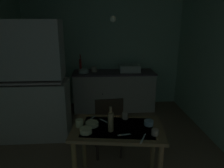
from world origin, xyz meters
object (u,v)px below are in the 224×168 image
Objects in this scene: sink_basin at (130,68)px; mug_tall at (125,116)px; hand_pump at (80,64)px; hutch_cabinet at (33,86)px; mixing_bowl_counter at (83,71)px; chair_far_side at (108,125)px; glass_bottle at (110,121)px; dining_table at (118,136)px; serving_bowl_wide at (92,124)px.

mug_tall is (-0.36, -2.11, -0.15)m from sink_basin.
sink_basin is 1.13× the size of hand_pump.
mixing_bowl_counter is at bearing 55.11° from hutch_cabinet.
mug_tall is at bearing -60.93° from chair_far_side.
glass_bottle reaches higher than mixing_bowl_counter.
hutch_cabinet is 1.77m from dining_table.
dining_table is 0.26m from glass_bottle.
hutch_cabinet is 2.08m from sink_basin.
mixing_bowl_counter is 1.43× the size of serving_bowl_wide.
hutch_cabinet is 8.99× the size of mixing_bowl_counter.
chair_far_side is at bearing -107.57° from sink_basin.
sink_basin is at bearing 76.77° from glass_bottle.
dining_table is 0.28m from mug_tall.
glass_bottle is (1.19, -1.28, -0.04)m from hutch_cabinet.
mug_tall is at bearing 20.72° from serving_bowl_wide.
hutch_cabinet is 22.84× the size of mug_tall.
mug_tall reaches higher than serving_bowl_wide.
chair_far_side is 0.50m from mug_tall.
mixing_bowl_counter is 0.76× the size of glass_bottle.
sink_basin is 2.14m from mug_tall.
glass_bottle reaches higher than dining_table.
dining_table is at bearing -75.70° from hand_pump.
chair_far_side is at bearing 89.50° from glass_bottle.
glass_bottle is at bearing -79.27° from mixing_bowl_counter.
chair_far_side is at bearing -75.27° from mixing_bowl_counter.
mixing_bowl_counter is (0.07, -0.10, -0.13)m from hand_pump.
mixing_bowl_counter reaches higher than chair_far_side.
chair_far_side is 0.61m from serving_bowl_wide.
mixing_bowl_counter is (-1.01, -0.05, -0.04)m from sink_basin.
mixing_bowl_counter is at bearing 104.73° from chair_far_side.
hutch_cabinet reaches higher than mixing_bowl_counter.
sink_basin reaches higher than mixing_bowl_counter.
mixing_bowl_counter is at bearing 96.23° from serving_bowl_wide.
dining_table is (0.53, -2.26, -0.26)m from mixing_bowl_counter.
glass_bottle is at bearing -90.50° from chair_far_side.
mixing_bowl_counter is 0.20× the size of dining_table.
serving_bowl_wide is at bearing -82.36° from hand_pump.
hutch_cabinet reaches higher than serving_bowl_wide.
mug_tall is 0.36m from glass_bottle.
mixing_bowl_counter is at bearing -177.16° from sink_basin.
hand_pump reaches higher than dining_table.
serving_bowl_wide is at bearing 169.65° from dining_table.
dining_table is at bearing -118.14° from mug_tall.
hand_pump is 0.35× the size of dining_table.
dining_table is (0.60, -2.36, -0.40)m from hand_pump.
sink_basin reaches higher than chair_far_side.
hand_pump is 1.95m from chair_far_side.
mug_tall is at bearing 55.41° from glass_bottle.
dining_table is 0.57m from chair_far_side.
sink_basin is at bearing -2.41° from hand_pump.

